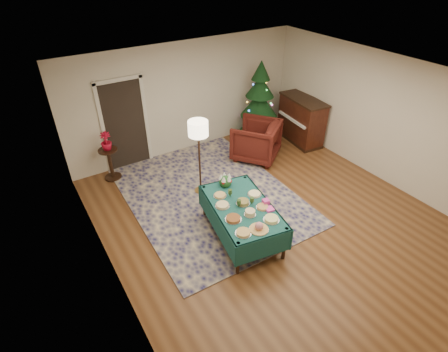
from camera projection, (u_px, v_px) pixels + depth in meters
room_shell at (280, 162)px, 6.03m from camera, size 7.00×7.00×7.00m
doorway at (125, 123)px, 7.90m from camera, size 1.08×0.04×2.16m
rug at (209, 195)px, 7.47m from camera, size 3.30×4.28×0.02m
buffet_table at (242, 212)px, 6.16m from camera, size 1.32×1.91×0.68m
platter_0 at (243, 233)px, 5.50m from camera, size 0.27×0.27×0.04m
platter_1 at (259, 227)px, 5.55m from camera, size 0.32×0.32×0.15m
platter_2 at (271, 219)px, 5.76m from camera, size 0.27×0.27×0.06m
platter_3 at (233, 219)px, 5.78m from camera, size 0.28×0.28×0.05m
platter_4 at (250, 213)px, 5.86m from camera, size 0.20×0.20×0.09m
platter_5 at (262, 207)px, 6.03m from camera, size 0.23×0.23×0.04m
platter_6 at (222, 205)px, 6.07m from camera, size 0.26×0.26×0.05m
platter_7 at (243, 202)px, 6.12m from camera, size 0.25×0.25×0.07m
platter_8 at (254, 194)px, 6.35m from camera, size 0.25×0.25×0.04m
platter_9 at (220, 195)px, 6.31m from camera, size 0.24×0.24×0.04m
goblet_0 at (230, 193)px, 6.26m from camera, size 0.07×0.07×0.16m
goblet_1 at (252, 201)px, 6.07m from camera, size 0.07×0.07×0.16m
goblet_2 at (239, 203)px, 6.01m from camera, size 0.07×0.07×0.16m
napkin_stack at (269, 209)px, 5.99m from camera, size 0.16×0.16×0.04m
gift_box at (266, 202)px, 6.11m from camera, size 0.13×0.13×0.09m
centerpiece at (225, 180)px, 6.53m from camera, size 0.25×0.25×0.28m
armchair at (256, 139)px, 8.49m from camera, size 1.40×1.38×1.06m
floor_lamp at (198, 133)px, 6.81m from camera, size 0.40×0.40×1.66m
side_table at (111, 164)px, 7.82m from camera, size 0.42×0.42×0.75m
potted_plant at (107, 145)px, 7.54m from camera, size 0.23×0.41×0.23m
christmas_tree at (259, 106)px, 9.06m from camera, size 1.29×1.29×2.14m
piano at (301, 120)px, 9.23m from camera, size 0.80×1.44×1.19m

